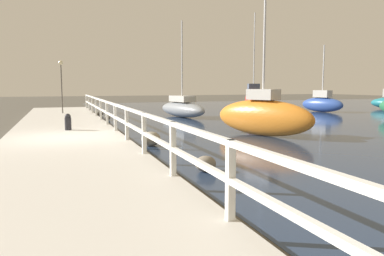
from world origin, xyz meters
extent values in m
plane|color=#4C473D|center=(0.00, 0.00, 0.00)|extent=(120.00, 120.00, 0.00)
cube|color=beige|center=(0.00, 0.00, 0.14)|extent=(3.87, 36.00, 0.28)
cube|color=white|center=(1.83, -8.72, 0.79)|extent=(0.10, 0.10, 1.03)
cube|color=white|center=(1.83, -6.23, 0.79)|extent=(0.10, 0.10, 1.03)
cube|color=white|center=(1.83, -3.74, 0.79)|extent=(0.10, 0.10, 1.03)
cube|color=white|center=(1.83, -1.25, 0.79)|extent=(0.10, 0.10, 1.03)
cube|color=white|center=(1.83, 1.25, 0.79)|extent=(0.10, 0.10, 1.03)
cube|color=white|center=(1.83, 3.74, 0.79)|extent=(0.10, 0.10, 1.03)
cube|color=white|center=(1.83, 6.23, 0.79)|extent=(0.10, 0.10, 1.03)
cube|color=white|center=(1.83, 8.72, 0.79)|extent=(0.10, 0.10, 1.03)
cube|color=white|center=(1.83, 11.22, 0.79)|extent=(0.10, 0.10, 1.03)
cube|color=white|center=(1.83, 13.71, 0.79)|extent=(0.10, 0.10, 1.03)
cube|color=white|center=(1.83, 16.20, 0.79)|extent=(0.10, 0.10, 1.03)
cube|color=white|center=(1.83, 0.00, 1.27)|extent=(0.09, 32.50, 0.08)
cube|color=white|center=(1.83, 0.00, 0.79)|extent=(0.09, 32.50, 0.08)
ellipsoid|color=gray|center=(2.66, -0.99, 0.24)|extent=(0.63, 0.57, 0.47)
ellipsoid|color=#666056|center=(2.36, 12.02, 0.18)|extent=(0.49, 0.44, 0.37)
ellipsoid|color=slate|center=(2.98, -5.02, 0.18)|extent=(0.49, 0.44, 0.37)
ellipsoid|color=#666056|center=(2.44, 8.76, 0.14)|extent=(0.36, 0.33, 0.27)
cylinder|color=black|center=(0.16, 2.09, 0.52)|extent=(0.24, 0.24, 0.48)
sphere|color=black|center=(0.16, 2.09, 0.80)|extent=(0.22, 0.22, 0.22)
cylinder|color=#514C47|center=(0.08, 11.47, 1.76)|extent=(0.07, 0.07, 2.95)
sphere|color=beige|center=(0.08, 11.47, 3.36)|extent=(0.26, 0.26, 0.26)
ellipsoid|color=gray|center=(7.15, 9.39, 0.49)|extent=(2.17, 5.08, 0.96)
cube|color=beige|center=(7.15, 9.39, 1.15)|extent=(1.22, 2.06, 0.37)
cylinder|color=silver|center=(7.15, 9.39, 3.45)|extent=(0.09, 0.09, 4.96)
ellipsoid|color=orange|center=(7.42, 0.01, 0.72)|extent=(2.75, 4.45, 1.42)
cube|color=beige|center=(7.42, 0.01, 1.63)|extent=(1.12, 1.35, 0.41)
cylinder|color=silver|center=(7.42, 0.01, 4.44)|extent=(0.09, 0.09, 6.03)
ellipsoid|color=red|center=(15.17, 14.79, 0.81)|extent=(2.25, 3.47, 1.60)
cube|color=#4C566B|center=(15.17, 14.79, 1.87)|extent=(1.13, 1.09, 0.52)
cylinder|color=silver|center=(15.17, 14.79, 4.74)|extent=(0.09, 0.09, 6.26)
ellipsoid|color=#2D4C9E|center=(18.48, 10.23, 0.55)|extent=(2.01, 3.57, 1.09)
cube|color=beige|center=(18.48, 10.23, 1.36)|extent=(1.04, 1.36, 0.53)
cylinder|color=silver|center=(18.48, 10.23, 3.02)|extent=(0.09, 0.09, 3.86)
camera|label=1|loc=(-0.16, -12.87, 1.98)|focal=35.00mm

